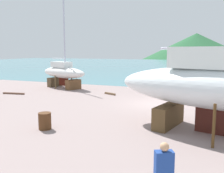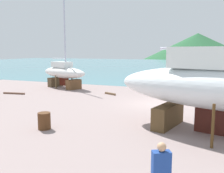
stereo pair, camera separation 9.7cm
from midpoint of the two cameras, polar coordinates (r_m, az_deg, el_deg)
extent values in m
plane|color=gray|center=(15.21, 6.86, -6.50)|extent=(44.33, 44.33, 0.00)
cube|color=teal|center=(67.08, 18.56, 4.47)|extent=(166.82, 83.11, 0.01)
cone|color=#285E36|center=(173.62, 18.51, 6.49)|extent=(123.27, 123.27, 30.09)
cube|color=brown|center=(13.17, 12.56, -6.44)|extent=(1.27, 2.62, 1.12)
cylinder|color=#4F361A|center=(10.72, 21.94, -8.36)|extent=(0.12, 0.12, 1.79)
cube|color=#421912|center=(12.46, 23.74, -7.90)|extent=(2.44, 0.66, 1.35)
cube|color=white|center=(12.12, 22.14, 6.12)|extent=(4.08, 2.72, 0.97)
cylinder|color=silver|center=(12.32, 18.68, 8.26)|extent=(3.56, 0.98, 0.13)
cube|color=brown|center=(25.24, -8.91, 0.45)|extent=(1.17, 1.66, 0.97)
cube|color=brown|center=(27.67, -12.99, 1.01)|extent=(1.17, 1.66, 0.97)
cylinder|color=brown|center=(27.05, -9.31, 1.38)|extent=(0.12, 0.12, 1.37)
cylinder|color=brown|center=(25.80, -12.88, 0.96)|extent=(0.12, 0.12, 1.37)
ellipsoid|color=white|center=(26.32, -11.11, 3.16)|extent=(6.44, 3.86, 1.15)
cube|color=#53190F|center=(26.42, -11.05, 1.04)|extent=(1.42, 0.58, 0.81)
cube|color=white|center=(26.51, -11.56, 4.93)|extent=(2.47, 1.82, 0.58)
cylinder|color=#B6B9D0|center=(26.05, -10.94, 12.33)|extent=(0.15, 0.15, 7.33)
cylinder|color=silver|center=(26.85, -12.20, 6.26)|extent=(2.07, 0.83, 0.10)
cube|color=#214395|center=(6.36, 11.31, -16.94)|extent=(0.50, 0.41, 0.64)
sphere|color=tan|center=(6.19, 11.42, -13.32)|extent=(0.22, 0.22, 0.22)
cylinder|color=#522F18|center=(12.84, -15.26, -7.58)|extent=(0.83, 0.83, 0.83)
cube|color=brown|center=(23.91, -21.61, -1.47)|extent=(2.08, 0.49, 0.14)
cube|color=brown|center=(22.04, -0.58, -1.64)|extent=(1.20, 0.64, 0.16)
camera|label=1|loc=(0.05, -90.15, -0.02)|focal=40.13mm
camera|label=2|loc=(0.05, 89.85, 0.02)|focal=40.13mm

